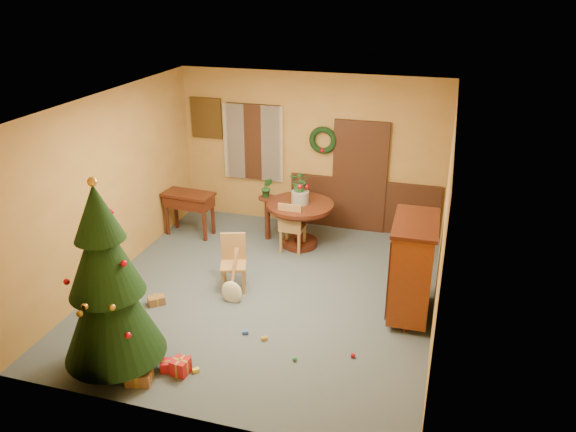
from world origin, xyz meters
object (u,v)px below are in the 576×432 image
at_px(chair_near, 234,260).
at_px(christmas_tree, 107,284).
at_px(dining_table, 300,216).
at_px(sideboard, 412,266).
at_px(writing_desk, 189,203).

bearing_deg(chair_near, christmas_tree, -106.69).
distance_m(chair_near, christmas_tree, 2.43).
bearing_deg(christmas_tree, dining_table, 72.16).
relative_size(chair_near, christmas_tree, 0.35).
bearing_deg(sideboard, chair_near, 179.70).
bearing_deg(dining_table, chair_near, -109.34).
height_order(chair_near, sideboard, sideboard).
distance_m(christmas_tree, sideboard, 4.01).
relative_size(dining_table, christmas_tree, 0.48).
relative_size(chair_near, writing_desk, 0.92).
bearing_deg(writing_desk, chair_near, -46.78).
relative_size(christmas_tree, sideboard, 1.72).
bearing_deg(writing_desk, christmas_tree, -77.80).
height_order(dining_table, sideboard, sideboard).
distance_m(dining_table, chair_near, 1.79).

